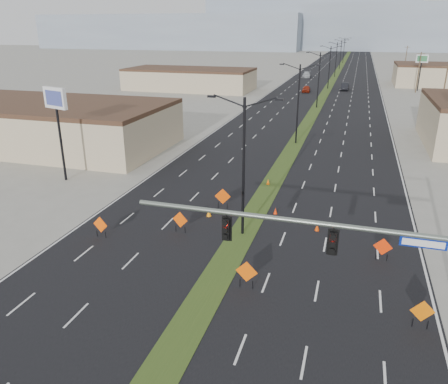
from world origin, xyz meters
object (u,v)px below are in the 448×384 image
(streetlight_6, at_px, (344,50))
(cone_2, at_px, (275,211))
(streetlight_2, at_px, (319,78))
(pole_sign_east_far, at_px, (422,62))
(streetlight_1, at_px, (298,102))
(streetlight_5, at_px, (341,53))
(signal_mast, at_px, (375,257))
(construction_sign_0, at_px, (100,225))
(streetlight_3, at_px, (330,66))
(construction_sign_4, at_px, (383,248))
(car_mid, at_px, (345,87))
(construction_sign_5, at_px, (422,312))
(cone_0, at_px, (209,213))
(streetlight_0, at_px, (244,164))
(car_left, at_px, (306,89))
(streetlight_4, at_px, (336,58))
(pole_sign_west, at_px, (56,106))
(construction_sign_1, at_px, (180,220))
(cone_3, at_px, (268,182))
(construction_sign_3, at_px, (247,273))
(construction_sign_2, at_px, (223,197))

(streetlight_6, relative_size, cone_2, 18.96)
(streetlight_2, xyz_separation_m, pole_sign_east_far, (20.72, 30.09, 1.27))
(streetlight_1, bearing_deg, streetlight_5, 90.00)
(signal_mast, distance_m, streetlight_5, 150.25)
(signal_mast, distance_m, construction_sign_0, 19.73)
(streetlight_3, distance_m, construction_sign_4, 85.83)
(streetlight_3, height_order, car_mid, streetlight_3)
(construction_sign_5, xyz_separation_m, cone_2, (-9.66, 12.14, -0.69))
(signal_mast, relative_size, cone_0, 25.08)
(construction_sign_0, height_order, construction_sign_5, construction_sign_0)
(streetlight_0, bearing_deg, streetlight_6, 90.00)
(streetlight_0, xyz_separation_m, car_left, (-4.41, 76.48, -4.68))
(streetlight_3, bearing_deg, pole_sign_east_far, 5.77)
(car_left, bearing_deg, construction_sign_0, -96.57)
(streetlight_4, relative_size, cone_2, 18.96)
(car_left, bearing_deg, streetlight_1, -87.60)
(streetlight_2, bearing_deg, pole_sign_west, -112.06)
(streetlight_6, height_order, pole_sign_west, streetlight_6)
(streetlight_3, height_order, car_left, streetlight_3)
(streetlight_4, distance_m, construction_sign_1, 113.25)
(car_left, distance_m, cone_3, 65.53)
(construction_sign_0, distance_m, cone_3, 17.34)
(streetlight_4, height_order, construction_sign_3, streetlight_4)
(streetlight_2, height_order, construction_sign_5, streetlight_2)
(car_left, bearing_deg, construction_sign_3, -88.40)
(construction_sign_4, bearing_deg, streetlight_0, 178.37)
(streetlight_1, relative_size, construction_sign_3, 5.71)
(streetlight_2, xyz_separation_m, pole_sign_west, (-19.97, -49.28, 1.97))
(streetlight_5, bearing_deg, construction_sign_3, -89.22)
(cone_2, bearing_deg, streetlight_2, 91.84)
(streetlight_3, bearing_deg, streetlight_4, 90.00)
(streetlight_4, distance_m, pole_sign_east_far, 33.20)
(streetlight_2, bearing_deg, car_mid, 81.23)
(construction_sign_2, height_order, construction_sign_4, construction_sign_2)
(signal_mast, distance_m, car_mid, 92.67)
(construction_sign_0, xyz_separation_m, construction_sign_5, (20.99, -4.34, -0.00))
(streetlight_1, relative_size, cone_3, 17.59)
(streetlight_2, relative_size, streetlight_3, 1.00)
(signal_mast, xyz_separation_m, construction_sign_5, (2.77, 2.17, -3.84))
(streetlight_2, distance_m, pole_sign_west, 53.21)
(car_left, height_order, construction_sign_5, construction_sign_5)
(construction_sign_5, bearing_deg, construction_sign_1, 149.57)
(streetlight_3, distance_m, car_left, 9.89)
(streetlight_1, distance_m, cone_3, 17.69)
(streetlight_6, bearing_deg, construction_sign_4, -86.72)
(streetlight_5, height_order, pole_sign_west, streetlight_5)
(streetlight_0, xyz_separation_m, streetlight_5, (0.00, 140.00, 0.00))
(streetlight_1, xyz_separation_m, pole_sign_west, (-19.97, -21.28, 1.97))
(construction_sign_5, relative_size, pole_sign_west, 0.18)
(streetlight_1, relative_size, cone_2, 18.96)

